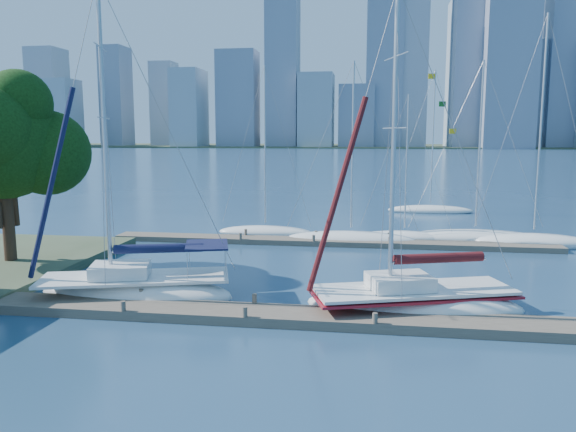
# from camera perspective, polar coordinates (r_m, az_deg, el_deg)

# --- Properties ---
(ground) EXTENTS (700.00, 700.00, 0.00)m
(ground) POSITION_cam_1_polar(r_m,az_deg,el_deg) (23.17, -3.88, -10.42)
(ground) COLOR #172A49
(ground) RESTS_ON ground
(near_dock) EXTENTS (26.00, 2.00, 0.40)m
(near_dock) POSITION_cam_1_polar(r_m,az_deg,el_deg) (23.11, -3.89, -9.95)
(near_dock) COLOR #4F453A
(near_dock) RESTS_ON ground
(far_dock) EXTENTS (30.00, 1.80, 0.36)m
(far_dock) POSITION_cam_1_polar(r_m,az_deg,el_deg) (38.21, 4.23, -2.65)
(far_dock) COLOR #4F453A
(far_dock) RESTS_ON ground
(far_shore) EXTENTS (800.00, 100.00, 1.50)m
(far_shore) POSITION_cam_1_polar(r_m,az_deg,el_deg) (341.53, 7.81, 7.00)
(far_shore) COLOR #38472D
(far_shore) RESTS_ON ground
(tree) EXTENTS (8.39, 7.63, 10.80)m
(tree) POSITION_cam_1_polar(r_m,az_deg,el_deg) (34.15, -26.99, 7.01)
(tree) COLOR #332216
(tree) RESTS_ON ground
(sailboat_navy) EXTENTS (9.48, 5.34, 14.55)m
(sailboat_navy) POSITION_cam_1_polar(r_m,az_deg,el_deg) (26.45, -15.27, -5.84)
(sailboat_navy) COLOR silver
(sailboat_navy) RESTS_ON ground
(sailboat_maroon) EXTENTS (9.41, 5.58, 13.73)m
(sailboat_maroon) POSITION_cam_1_polar(r_m,az_deg,el_deg) (24.23, 12.59, -7.23)
(sailboat_maroon) COLOR silver
(sailboat_maroon) RESTS_ON ground
(bg_boat_1) EXTENTS (7.35, 3.42, 12.63)m
(bg_boat_1) POSITION_cam_1_polar(r_m,az_deg,el_deg) (41.79, -2.30, -1.59)
(bg_boat_1) COLOR silver
(bg_boat_1) RESTS_ON ground
(bg_boat_2) EXTENTS (9.13, 2.86, 12.61)m
(bg_boat_2) POSITION_cam_1_polar(r_m,az_deg,el_deg) (38.98, 6.42, -2.33)
(bg_boat_2) COLOR silver
(bg_boat_2) RESTS_ON ground
(bg_boat_3) EXTENTS (6.83, 3.75, 10.45)m
(bg_boat_3) POSITION_cam_1_polar(r_m,az_deg,el_deg) (40.59, 11.74, -2.09)
(bg_boat_3) COLOR silver
(bg_boat_3) RESTS_ON ground
(bg_boat_4) EXTENTS (9.72, 3.90, 12.73)m
(bg_boat_4) POSITION_cam_1_polar(r_m,az_deg,el_deg) (41.38, 18.48, -2.09)
(bg_boat_4) COLOR silver
(bg_boat_4) RESTS_ON ground
(bg_boat_5) EXTENTS (8.09, 4.66, 15.46)m
(bg_boat_5) POSITION_cam_1_polar(r_m,az_deg,el_deg) (41.10, 23.67, -2.37)
(bg_boat_5) COLOR silver
(bg_boat_5) RESTS_ON ground
(bg_boat_7) EXTENTS (8.20, 3.11, 13.67)m
(bg_boat_7) POSITION_cam_1_polar(r_m,az_deg,el_deg) (55.44, 14.26, 0.62)
(bg_boat_7) COLOR silver
(bg_boat_7) RESTS_ON ground
(skyline) EXTENTS (503.75, 51.31, 111.30)m
(skyline) POSITION_cam_1_polar(r_m,az_deg,el_deg) (313.75, 12.85, 13.35)
(skyline) COLOR gray
(skyline) RESTS_ON ground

